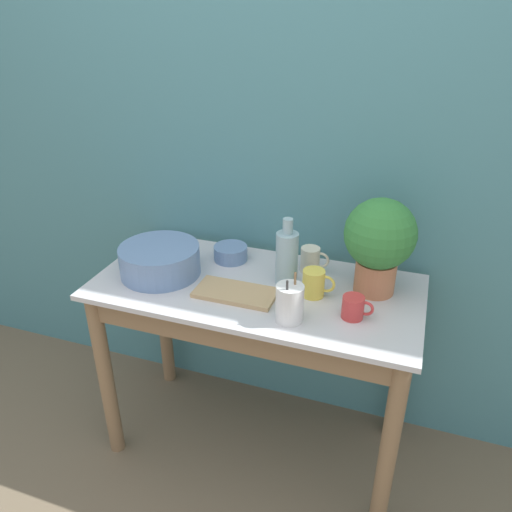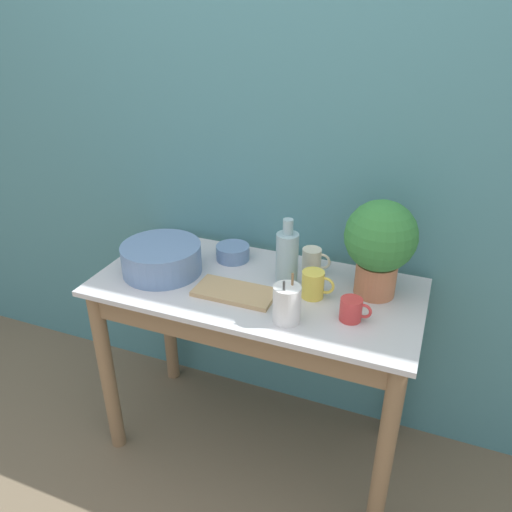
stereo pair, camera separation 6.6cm
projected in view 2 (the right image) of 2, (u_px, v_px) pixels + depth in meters
name	position (u px, v px, depth m)	size (l,w,h in m)	color
ground_plane	(229.00, 492.00, 1.95)	(12.00, 12.00, 0.00)	brown
wall_back	(289.00, 150.00, 1.92)	(6.00, 0.05, 2.40)	teal
counter_table	(254.00, 327.00, 1.89)	(1.20, 0.57, 0.79)	#846647
potted_plant	(380.00, 242.00, 1.68)	(0.25, 0.25, 0.35)	#B7704C
bowl_wash_large	(162.00, 258.00, 1.89)	(0.30, 0.30, 0.11)	#6684B2
bottle_tall	(287.00, 258.00, 1.79)	(0.08, 0.08, 0.26)	#93B2BC
mug_yellow	(314.00, 284.00, 1.73)	(0.12, 0.08, 0.10)	#E5CC4C
mug_cream	(312.00, 261.00, 1.89)	(0.11, 0.07, 0.10)	beige
mug_red	(352.00, 310.00, 1.61)	(0.10, 0.07, 0.08)	#C63838
bowl_small_blue	(233.00, 252.00, 2.00)	(0.13, 0.13, 0.06)	#6684B2
utensil_cup	(287.00, 304.00, 1.60)	(0.09, 0.09, 0.17)	silver
tray_board	(235.00, 292.00, 1.77)	(0.29, 0.14, 0.02)	tan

